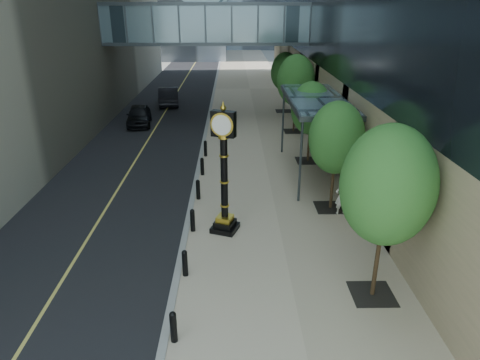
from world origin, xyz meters
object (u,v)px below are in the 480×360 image
(street_clock, at_px, (224,179))
(car_far, at_px, (169,96))
(pedestrian, at_px, (342,197))
(car_near, at_px, (139,115))

(street_clock, distance_m, car_far, 25.40)
(pedestrian, height_order, car_near, pedestrian)
(street_clock, bearing_deg, car_far, 123.94)
(car_far, bearing_deg, street_clock, 95.63)
(street_clock, distance_m, car_near, 18.86)
(street_clock, bearing_deg, car_near, 133.05)
(pedestrian, relative_size, car_far, 0.33)
(car_near, bearing_deg, pedestrian, -60.06)
(car_near, height_order, car_far, car_far)
(street_clock, distance_m, pedestrian, 5.66)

